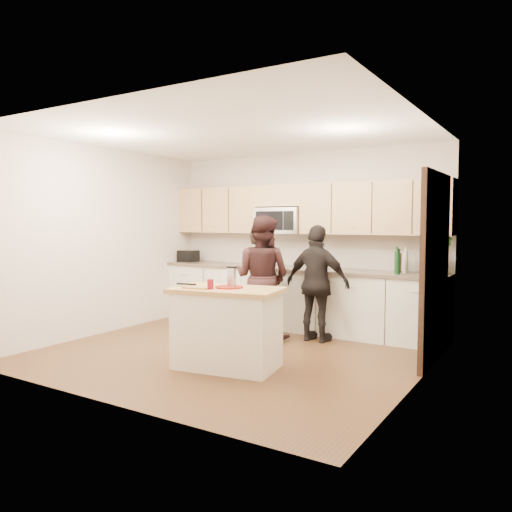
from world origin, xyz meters
The scene contains 21 objects.
floor centered at (0.00, 0.00, 0.00)m, with size 4.50×4.50×0.00m, color #55321D.
room_shell centered at (0.00, 0.00, 1.73)m, with size 4.52×4.02×2.71m.
back_cabinetry centered at (0.00, 1.69, 0.47)m, with size 4.50×0.66×0.94m.
upper_cabinetry centered at (0.03, 1.83, 1.84)m, with size 4.50×0.33×0.75m.
microwave centered at (-0.31, 1.80, 1.65)m, with size 0.76×0.41×0.40m.
doorway centered at (2.23, 0.90, 1.16)m, with size 0.06×1.25×2.20m.
framed_picture centered at (1.95, 1.98, 1.28)m, with size 0.30×0.03×0.38m.
dish_towel centered at (-0.95, 1.50, 0.80)m, with size 0.34×0.60×0.48m.
island centered at (0.30, -0.53, 0.45)m, with size 1.30×0.89×0.90m.
red_plate centered at (0.31, -0.50, 0.91)m, with size 0.31×0.31×0.02m, color maroon.
box_grater centered at (0.34, -0.49, 1.03)m, with size 0.10×0.06×0.22m.
drink_glass centered at (0.20, -0.69, 0.95)m, with size 0.07×0.07×0.11m, color maroon.
cutting_board centered at (0.04, -0.72, 0.91)m, with size 0.28×0.17×0.02m, color tan.
tongs centered at (-0.16, -0.67, 0.93)m, with size 0.25×0.03×0.02m, color black.
knife centered at (-0.08, -0.74, 0.92)m, with size 0.18×0.02×0.01m, color silver.
toaster centered at (-2.05, 1.67, 1.04)m, with size 0.32×0.23×0.20m.
bottle_cluster centered at (1.74, 1.71, 1.12)m, with size 0.58×0.36×0.40m.
orchid centered at (2.10, 1.72, 1.22)m, with size 0.30×0.24×0.55m, color #31712D.
woman_left centered at (-0.20, 0.99, 0.79)m, with size 0.58×0.38×1.59m, color black.
woman_center centered at (-0.09, 0.88, 0.86)m, with size 0.84×0.65×1.72m, color black.
woman_right centered at (0.64, 1.13, 0.80)m, with size 0.93×0.39×1.59m, color black.
Camera 1 is at (3.46, -5.04, 1.64)m, focal length 35.00 mm.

